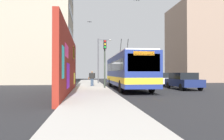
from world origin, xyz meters
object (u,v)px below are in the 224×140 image
Objects in this scene: city_bus at (127,70)px; parked_car_white at (162,79)px; parked_car_navy at (183,81)px; pedestrian_midblock at (92,77)px; street_lamp at (100,57)px; traffic_light at (105,56)px.

city_bus is 2.79× the size of parked_car_white.
city_bus reaches higher than parked_car_navy.
parked_car_navy is 9.28m from pedestrian_midblock.
parked_car_white is 2.74× the size of pedestrian_midblock.
street_lamp is at bearing 56.78° from parked_car_white.
parked_car_white is at bearing 0.00° from parked_car_navy.
parked_car_white is 8.70m from pedestrian_midblock.
pedestrian_midblock reaches higher than parked_car_white.
pedestrian_midblock is 7.32m from street_lamp.
pedestrian_midblock is (-1.97, 8.47, 0.26)m from parked_car_white.
parked_car_navy is 1.03× the size of parked_car_white.
parked_car_navy is 1.01× the size of traffic_light.
city_bus is 7.21m from parked_car_white.
street_lamp reaches higher than traffic_light.
city_bus is at bearing -131.79° from pedestrian_midblock.
pedestrian_midblock reaches higher than parked_car_navy.
city_bus is 7.64× the size of pedestrian_midblock.
city_bus is 2.74× the size of traffic_light.
city_bus is at bearing -168.11° from street_lamp.
street_lamp is at bearing 34.54° from parked_car_navy.
street_lamp is at bearing 11.89° from city_bus.
traffic_light is 9.85m from street_lamp.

